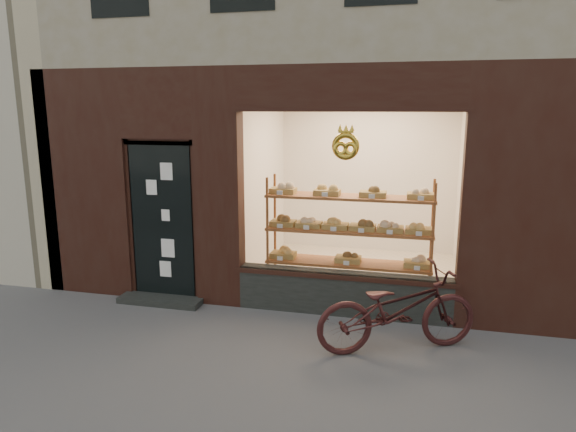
# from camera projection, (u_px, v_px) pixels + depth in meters

# --- Properties ---
(ground) EXTENTS (90.00, 90.00, 0.00)m
(ground) POSITION_uv_depth(u_px,v_px,m) (262.00, 397.00, 4.70)
(ground) COLOR #4F4F51
(display_shelf) EXTENTS (2.20, 0.45, 1.70)m
(display_shelf) POSITION_uv_depth(u_px,v_px,m) (349.00, 239.00, 6.83)
(display_shelf) COLOR brown
(display_shelf) RESTS_ON ground
(bicycle) EXTENTS (1.89, 1.31, 0.94)m
(bicycle) POSITION_uv_depth(u_px,v_px,m) (397.00, 309.00, 5.53)
(bicycle) COLOR #351515
(bicycle) RESTS_ON ground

